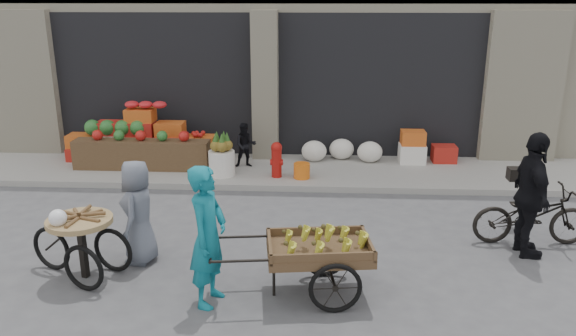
# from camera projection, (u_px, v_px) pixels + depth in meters

# --- Properties ---
(ground) EXTENTS (80.00, 80.00, 0.00)m
(ground) POSITION_uv_depth(u_px,v_px,m) (232.00, 264.00, 7.82)
(ground) COLOR #424244
(ground) RESTS_ON ground
(sidewalk) EXTENTS (18.00, 2.20, 0.12)m
(sidewalk) POSITION_uv_depth(u_px,v_px,m) (262.00, 171.00, 11.71)
(sidewalk) COLOR gray
(sidewalk) RESTS_ON ground
(building) EXTENTS (14.00, 6.45, 7.00)m
(building) POSITION_uv_depth(u_px,v_px,m) (276.00, 3.00, 14.47)
(building) COLOR beige
(building) RESTS_ON ground
(fruit_display) EXTENTS (3.10, 1.12, 1.24)m
(fruit_display) POSITION_uv_depth(u_px,v_px,m) (147.00, 138.00, 11.93)
(fruit_display) COLOR #AA1F17
(fruit_display) RESTS_ON sidewalk
(pineapple_bin) EXTENTS (0.52, 0.52, 0.50)m
(pineapple_bin) POSITION_uv_depth(u_px,v_px,m) (222.00, 163.00, 11.18)
(pineapple_bin) COLOR silver
(pineapple_bin) RESTS_ON sidewalk
(fire_hydrant) EXTENTS (0.22, 0.22, 0.71)m
(fire_hydrant) POSITION_uv_depth(u_px,v_px,m) (277.00, 158.00, 11.03)
(fire_hydrant) COLOR #A5140F
(fire_hydrant) RESTS_ON sidewalk
(orange_bucket) EXTENTS (0.32, 0.32, 0.30)m
(orange_bucket) POSITION_uv_depth(u_px,v_px,m) (302.00, 171.00, 11.03)
(orange_bucket) COLOR orange
(orange_bucket) RESTS_ON sidewalk
(right_bay_goods) EXTENTS (3.35, 0.60, 0.70)m
(right_bay_goods) POSITION_uv_depth(u_px,v_px,m) (386.00, 149.00, 12.03)
(right_bay_goods) COLOR silver
(right_bay_goods) RESTS_ON sidewalk
(seated_person) EXTENTS (0.51, 0.43, 0.93)m
(seated_person) POSITION_uv_depth(u_px,v_px,m) (245.00, 145.00, 11.67)
(seated_person) COLOR black
(seated_person) RESTS_ON sidewalk
(banana_cart) EXTENTS (2.24, 1.14, 0.90)m
(banana_cart) POSITION_uv_depth(u_px,v_px,m) (315.00, 246.00, 6.84)
(banana_cart) COLOR brown
(banana_cart) RESTS_ON ground
(vendor_woman) EXTENTS (0.54, 0.71, 1.74)m
(vendor_woman) POSITION_uv_depth(u_px,v_px,m) (208.00, 236.00, 6.60)
(vendor_woman) COLOR #106C7D
(vendor_woman) RESTS_ON ground
(tricycle_cart) EXTENTS (1.45, 1.07, 0.95)m
(tricycle_cart) POSITION_uv_depth(u_px,v_px,m) (81.00, 238.00, 7.29)
(tricycle_cart) COLOR #9E7F51
(tricycle_cart) RESTS_ON ground
(vendor_grey) EXTENTS (0.48, 0.73, 1.47)m
(vendor_grey) POSITION_uv_depth(u_px,v_px,m) (138.00, 212.00, 7.70)
(vendor_grey) COLOR slate
(vendor_grey) RESTS_ON ground
(bicycle) EXTENTS (1.73, 0.63, 0.90)m
(bicycle) POSITION_uv_depth(u_px,v_px,m) (532.00, 215.00, 8.34)
(bicycle) COLOR black
(bicycle) RESTS_ON ground
(cyclist) EXTENTS (0.46, 1.07, 1.81)m
(cyclist) POSITION_uv_depth(u_px,v_px,m) (531.00, 195.00, 7.83)
(cyclist) COLOR black
(cyclist) RESTS_ON ground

